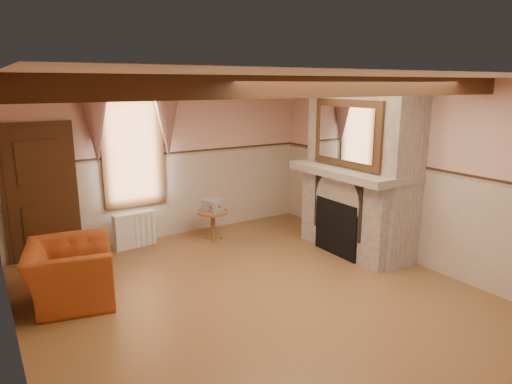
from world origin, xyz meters
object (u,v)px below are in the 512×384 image
armchair (70,273)px  radiator (134,230)px  side_table (213,226)px  bowl (343,163)px  oil_lamp (343,157)px  mantel_clock (332,157)px

armchair → radiator: (1.31, 1.54, -0.08)m
side_table → bowl: (1.71, -1.42, 1.19)m
radiator → bowl: size_ratio=2.06×
side_table → oil_lamp: 2.57m
armchair → mantel_clock: bearing=-78.5°
bowl → mantel_clock: 0.28m
mantel_clock → oil_lamp: (0.00, -0.28, 0.04)m
radiator → armchair: bearing=-134.3°
mantel_clock → radiator: bearing=152.1°
radiator → oil_lamp: size_ratio=2.50×
bowl → mantel_clock: mantel_clock is taller
armchair → bowl: (4.29, -0.32, 1.08)m
armchair → radiator: size_ratio=1.67×
armchair → oil_lamp: oil_lamp is taller
armchair → mantel_clock: mantel_clock is taller
side_table → mantel_clock: bearing=-33.9°
bowl → mantel_clock: (0.00, 0.27, 0.06)m
bowl → oil_lamp: size_ratio=1.21×
side_table → oil_lamp: (1.71, -1.43, 1.29)m
armchair → mantel_clock: (4.29, -0.04, 1.14)m
bowl → oil_lamp: oil_lamp is taller
armchair → bowl: size_ratio=3.44×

